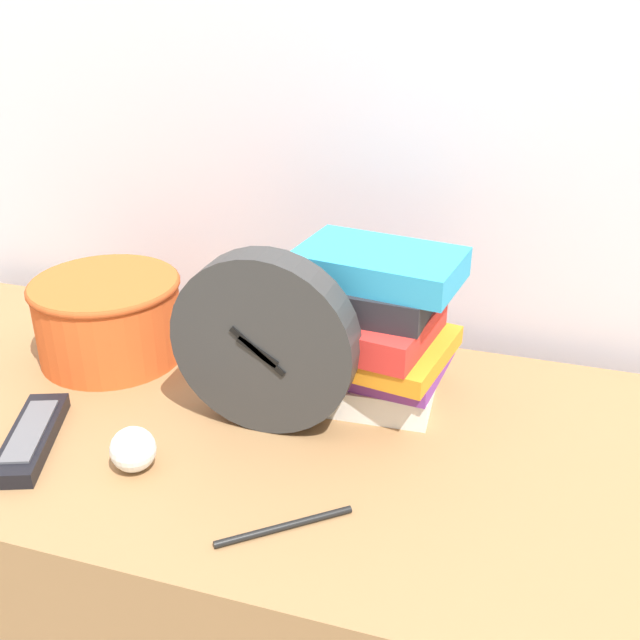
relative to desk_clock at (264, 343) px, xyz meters
name	(u,v)px	position (x,y,z in m)	size (l,w,h in m)	color
desk	(230,610)	(-0.07, 0.00, -0.47)	(1.27, 0.56, 0.71)	olive
desk_clock	(264,343)	(0.00, 0.00, 0.00)	(0.24, 0.05, 0.24)	#333333
book_stack	(369,327)	(0.10, 0.11, -0.01)	(0.25, 0.20, 0.21)	white
basket	(108,316)	(-0.29, 0.10, -0.05)	(0.22, 0.22, 0.12)	#E05623
tv_remote	(32,437)	(-0.26, -0.13, -0.11)	(0.11, 0.18, 0.02)	black
crumpled_paper_ball	(133,449)	(-0.12, -0.13, -0.09)	(0.05, 0.05, 0.05)	white
pen	(284,526)	(0.09, -0.18, -0.11)	(0.12, 0.10, 0.01)	black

